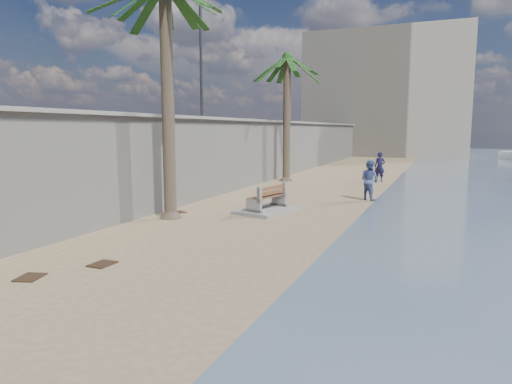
% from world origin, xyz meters
% --- Properties ---
extents(ground_plane, '(140.00, 140.00, 0.00)m').
position_xyz_m(ground_plane, '(0.00, 0.00, 0.00)').
color(ground_plane, '#9C815F').
extents(seawall, '(0.45, 70.00, 3.50)m').
position_xyz_m(seawall, '(-5.20, 20.00, 1.75)').
color(seawall, gray).
rests_on(seawall, ground_plane).
extents(wall_cap, '(0.80, 70.00, 0.12)m').
position_xyz_m(wall_cap, '(-5.20, 20.00, 3.55)').
color(wall_cap, gray).
rests_on(wall_cap, seawall).
extents(end_building, '(18.00, 12.00, 14.00)m').
position_xyz_m(end_building, '(-2.00, 52.00, 7.00)').
color(end_building, '#B7AA93').
rests_on(end_building, ground_plane).
extents(bench_far, '(2.04, 2.61, 0.97)m').
position_xyz_m(bench_far, '(-1.35, 10.12, 0.42)').
color(bench_far, gray).
rests_on(bench_far, ground_plane).
extents(palm_back, '(5.00, 5.00, 8.09)m').
position_xyz_m(palm_back, '(-4.04, 20.26, 7.08)').
color(palm_back, brown).
rests_on(palm_back, ground_plane).
extents(streetlight, '(0.28, 0.28, 5.12)m').
position_xyz_m(streetlight, '(-5.10, 12.00, 6.64)').
color(streetlight, '#2D2D33').
rests_on(streetlight, wall_cap).
extents(person_a, '(0.81, 0.63, 2.00)m').
position_xyz_m(person_a, '(1.16, 22.02, 1.00)').
color(person_a, '#19163C').
rests_on(person_a, ground_plane).
extents(person_b, '(1.17, 1.11, 1.93)m').
position_xyz_m(person_b, '(1.71, 14.55, 0.97)').
color(person_b, '#45588F').
rests_on(person_b, ground_plane).
extents(debris_b, '(0.60, 0.68, 0.03)m').
position_xyz_m(debris_b, '(-3.16, 1.14, 0.01)').
color(debris_b, '#382616').
rests_on(debris_b, ground_plane).
extents(debris_c, '(0.74, 0.79, 0.03)m').
position_xyz_m(debris_c, '(-4.42, 8.70, 0.01)').
color(debris_c, '#382616').
rests_on(debris_c, ground_plane).
extents(debris_d, '(0.47, 0.58, 0.03)m').
position_xyz_m(debris_d, '(-2.42, 2.46, 0.01)').
color(debris_d, '#382616').
rests_on(debris_d, ground_plane).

